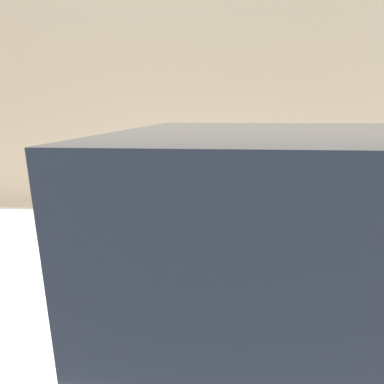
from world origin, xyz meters
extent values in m
cube|color=#BCB7AD|center=(0.00, 2.20, 0.06)|extent=(24.00, 2.80, 0.12)
cube|color=tan|center=(0.00, 4.24, 3.37)|extent=(24.00, 0.30, 6.74)
cylinder|color=#2D2D30|center=(0.06, 1.07, 0.62)|extent=(0.05, 0.05, 0.99)
cube|color=slate|center=(0.06, 1.07, 1.27)|extent=(0.19, 0.11, 0.31)
cube|color=gray|center=(0.06, 1.01, 1.29)|extent=(0.10, 0.01, 0.11)
cylinder|color=slate|center=(0.06, 1.07, 1.48)|extent=(0.22, 0.09, 0.22)
cylinder|color=black|center=(0.08, 0.64, 0.33)|extent=(0.67, 0.24, 0.66)
camera|label=1|loc=(0.20, -1.62, 1.87)|focal=28.00mm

